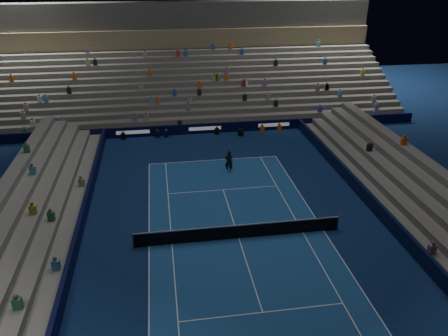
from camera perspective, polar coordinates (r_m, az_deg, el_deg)
ground at (r=27.42m, az=1.93°, el=-9.12°), size 90.00×90.00×0.00m
court_surface at (r=27.42m, az=1.93°, el=-9.11°), size 10.97×23.77×0.01m
sponsor_barrier_far at (r=43.59m, az=-2.51°, el=5.17°), size 44.00×0.25×1.00m
sponsor_barrier_east at (r=30.25m, az=20.44°, el=-6.19°), size 0.25×37.00×1.00m
sponsor_barrier_west at (r=27.32m, az=-18.78°, el=-9.53°), size 0.25×37.00×1.00m
grandstand_main at (r=51.73m, az=-3.77°, el=11.71°), size 44.00×15.20×11.20m
grandstand_east at (r=31.81m, az=26.06°, el=-4.79°), size 5.00×37.00×2.50m
grandstand_west at (r=27.99m, az=-25.96°, el=-8.99°), size 5.00×37.00×2.50m
tennis_net at (r=27.14m, az=1.95°, el=-8.24°), size 12.90×0.10×1.10m
tennis_player at (r=35.24m, az=0.63°, el=0.86°), size 0.69×0.47×1.81m
broadcast_camera at (r=43.09m, az=2.21°, el=4.68°), size 0.66×1.01×0.62m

